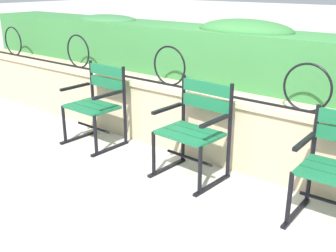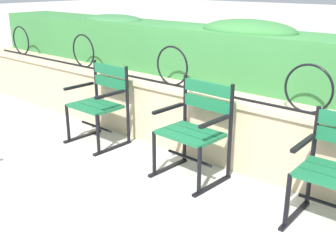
% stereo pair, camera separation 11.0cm
% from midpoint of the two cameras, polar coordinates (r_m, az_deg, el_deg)
% --- Properties ---
extents(ground_plane, '(60.00, 60.00, 0.00)m').
position_cam_midpoint_polar(ground_plane, '(3.70, -0.42, -8.56)').
color(ground_plane, '#BCB7AD').
extents(stone_wall, '(8.54, 0.41, 0.70)m').
position_cam_midpoint_polar(stone_wall, '(4.20, 7.50, 0.07)').
color(stone_wall, tan).
rests_on(stone_wall, ground).
extents(iron_arch_fence, '(7.98, 0.02, 0.42)m').
position_cam_midpoint_polar(iron_arch_fence, '(4.24, 2.45, 7.62)').
color(iron_arch_fence, black).
rests_on(iron_arch_fence, stone_wall).
extents(hedge_row, '(8.37, 0.69, 0.69)m').
position_cam_midpoint_polar(hedge_row, '(4.45, 12.12, 9.56)').
color(hedge_row, '#387A3D').
rests_on(hedge_row, stone_wall).
extents(park_chair_left, '(0.59, 0.53, 0.88)m').
position_cam_midpoint_polar(park_chair_left, '(4.62, -8.72, 3.30)').
color(park_chair_left, '#19663D').
rests_on(park_chair_left, ground).
extents(park_chair_centre, '(0.61, 0.55, 0.90)m').
position_cam_midpoint_polar(park_chair_centre, '(3.75, 4.70, -0.32)').
color(park_chair_centre, '#19663D').
rests_on(park_chair_centre, ground).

